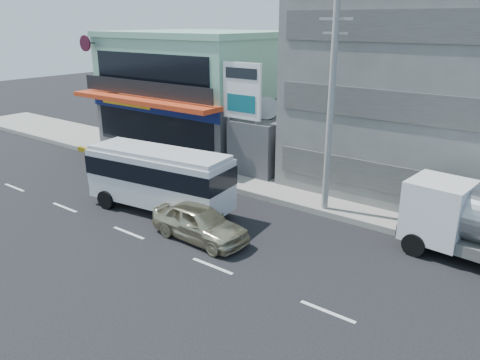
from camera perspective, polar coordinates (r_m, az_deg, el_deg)
name	(u,v)px	position (r m, az deg, el deg)	size (l,w,h in m)	color
ground	(129,233)	(21.92, -13.42, -6.29)	(120.00, 120.00, 0.00)	black
sidewalk	(326,194)	(25.87, 10.42, -1.75)	(70.00, 5.00, 0.30)	gray
shop_building	(200,93)	(35.71, -4.86, 10.57)	(12.40, 11.70, 8.00)	#414145
concrete_building	(468,63)	(27.94, 26.08, 12.67)	(16.00, 12.00, 14.00)	gray
gap_structure	(275,143)	(29.83, 4.26, 4.52)	(3.00, 6.00, 3.50)	#414145
satellite_dish	(266,117)	(28.61, 3.24, 7.67)	(1.50, 1.50, 0.15)	slate
billboard	(242,98)	(27.22, 0.25, 10.01)	(2.60, 0.18, 6.90)	gray
utility_pole_near	(330,111)	(22.29, 10.97, 8.26)	(1.60, 0.30, 10.00)	#999993
minibus	(159,175)	(23.43, -9.83, 0.59)	(7.81, 3.41, 3.16)	silver
sedan	(200,222)	(20.51, -4.95, -5.18)	(1.88, 4.68, 1.59)	#C1B893
motorcycle_rider	(145,175)	(27.33, -11.51, 0.64)	(1.87, 1.19, 2.27)	#4D0D0B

